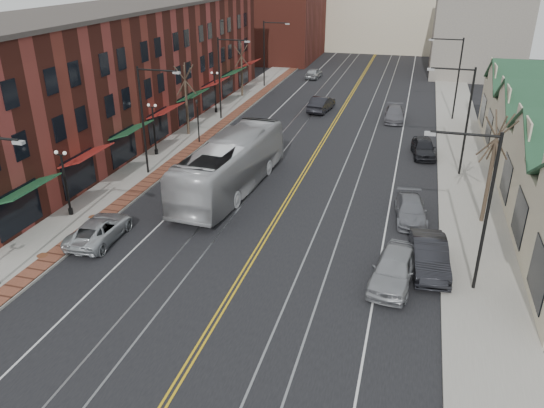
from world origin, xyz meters
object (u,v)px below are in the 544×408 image
Objects in this scene: parked_car_c at (411,210)px; parked_car_d at (424,148)px; parked_car_b at (429,256)px; parked_suv at (100,230)px; parked_car_a at (394,268)px; transit_bus at (231,165)px.

parked_car_c is 12.56m from parked_car_d.
parked_car_b is at bearing -85.12° from parked_car_c.
parked_suv is 27.00m from parked_car_d.
parked_car_a is 1.10× the size of parked_car_c.
transit_bus is at bearing 167.10° from parked_car_c.
parked_car_d is at bearing 94.23° from parked_car_a.
transit_bus reaches higher than parked_car_a.
parked_car_c is at bearing 177.09° from transit_bus.
parked_car_b is (1.69, 1.81, -0.03)m from parked_car_a.
parked_car_d is at bearing -134.06° from parked_suv.
parked_car_d is (17.99, 20.13, 0.07)m from parked_suv.
parked_car_c is (0.56, 7.67, -0.19)m from parked_car_a.
parked_car_c is at bearing 93.36° from parked_car_a.
parked_car_a reaches higher than parked_car_c.
parked_car_b is at bearing -95.60° from parked_car_d.
parked_car_d reaches higher than parked_suv.
parked_suv is 0.99× the size of parked_car_a.
parked_car_a is 1.00× the size of parked_car_b.
parked_car_d is at bearing 85.62° from parked_car_b.
parked_car_b is at bearing 54.45° from parked_car_a.
transit_bus is 10.40m from parked_suv.
transit_bus is 15.05m from parked_car_a.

